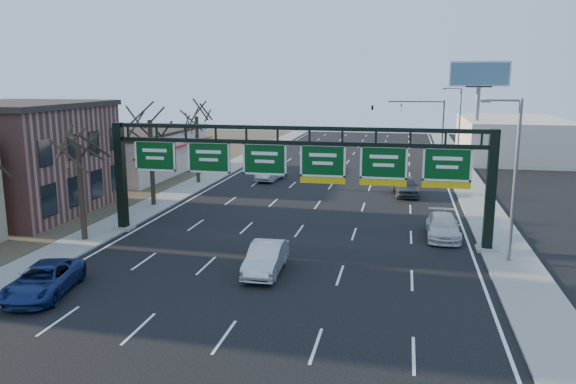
% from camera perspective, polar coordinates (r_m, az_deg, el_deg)
% --- Properties ---
extents(ground, '(160.00, 160.00, 0.00)m').
position_cam_1_polar(ground, '(28.37, -2.65, -9.27)').
color(ground, black).
rests_on(ground, ground).
extents(sidewalk_left, '(3.00, 120.00, 0.12)m').
position_cam_1_polar(sidewalk_left, '(50.65, -11.08, -0.07)').
color(sidewalk_left, gray).
rests_on(sidewalk_left, ground).
extents(sidewalk_right, '(3.00, 120.00, 0.12)m').
position_cam_1_polar(sidewalk_right, '(47.15, 18.97, -1.35)').
color(sidewalk_right, gray).
rests_on(sidewalk_right, ground).
extents(dirt_strip_left, '(21.00, 120.00, 0.06)m').
position_cam_1_polar(dirt_strip_left, '(56.48, -22.57, 0.41)').
color(dirt_strip_left, '#473D2B').
rests_on(dirt_strip_left, ground).
extents(lane_markings, '(21.60, 120.00, 0.01)m').
position_cam_1_polar(lane_markings, '(47.24, 3.39, -0.78)').
color(lane_markings, white).
rests_on(lane_markings, ground).
extents(sign_gantry, '(24.60, 1.20, 7.20)m').
position_cam_1_polar(sign_gantry, '(34.72, 0.82, 2.52)').
color(sign_gantry, black).
rests_on(sign_gantry, ground).
extents(brick_block, '(10.40, 12.40, 8.30)m').
position_cam_1_polar(brick_block, '(46.62, -25.57, 3.13)').
color(brick_block, '#935A50').
rests_on(brick_block, ground).
extents(cream_strip, '(10.90, 18.40, 4.70)m').
position_cam_1_polar(cream_strip, '(61.97, -15.38, 3.99)').
color(cream_strip, beige).
rests_on(cream_strip, ground).
extents(building_right_distant, '(12.00, 20.00, 5.00)m').
position_cam_1_polar(building_right_distant, '(77.20, 21.76, 5.11)').
color(building_right_distant, beige).
rests_on(building_right_distant, ground).
extents(tree_gantry, '(3.60, 3.60, 8.48)m').
position_cam_1_polar(tree_gantry, '(36.45, -20.69, 6.15)').
color(tree_gantry, black).
rests_on(tree_gantry, sidewalk_left).
extents(tree_mid, '(3.60, 3.60, 9.24)m').
position_cam_1_polar(tree_mid, '(45.14, -13.94, 8.40)').
color(tree_mid, black).
rests_on(tree_mid, sidewalk_left).
extents(tree_far, '(3.60, 3.60, 8.86)m').
position_cam_1_polar(tree_far, '(54.34, -9.34, 8.67)').
color(tree_far, black).
rests_on(tree_far, sidewalk_left).
extents(streetlight_near, '(2.15, 0.22, 9.00)m').
position_cam_1_polar(streetlight_near, '(32.57, 21.89, 1.89)').
color(streetlight_near, slate).
rests_on(streetlight_near, sidewalk_right).
extents(streetlight_far, '(2.15, 0.22, 9.00)m').
position_cam_1_polar(streetlight_far, '(66.11, 16.90, 6.73)').
color(streetlight_far, slate).
rests_on(streetlight_far, sidewalk_right).
extents(billboard_right, '(7.00, 0.50, 12.00)m').
position_cam_1_polar(billboard_right, '(71.14, 18.81, 10.14)').
color(billboard_right, slate).
rests_on(billboard_right, ground).
extents(traffic_signal_mast, '(10.16, 0.54, 7.00)m').
position_cam_1_polar(traffic_signal_mast, '(80.80, 11.18, 8.09)').
color(traffic_signal_mast, black).
rests_on(traffic_signal_mast, ground).
extents(car_blue_suv, '(3.29, 5.52, 1.44)m').
position_cam_1_polar(car_blue_suv, '(29.13, -23.57, -8.20)').
color(car_blue_suv, navy).
rests_on(car_blue_suv, ground).
extents(car_silver_sedan, '(1.79, 4.79, 1.56)m').
position_cam_1_polar(car_silver_sedan, '(29.64, -2.26, -6.74)').
color(car_silver_sedan, '#BCBBC1').
rests_on(car_silver_sedan, ground).
extents(car_white_wagon, '(2.05, 5.03, 1.46)m').
position_cam_1_polar(car_white_wagon, '(37.30, 15.47, -3.39)').
color(car_white_wagon, silver).
rests_on(car_white_wagon, ground).
extents(car_grey_far, '(2.46, 5.04, 1.65)m').
position_cam_1_polar(car_grey_far, '(49.80, 11.89, 0.60)').
color(car_grey_far, '#3A3D3F').
rests_on(car_grey_far, ground).
extents(car_silver_distant, '(2.36, 5.13, 1.63)m').
position_cam_1_polar(car_silver_distant, '(56.11, -1.74, 2.05)').
color(car_silver_distant, '#AEAEB3').
rests_on(car_silver_distant, ground).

